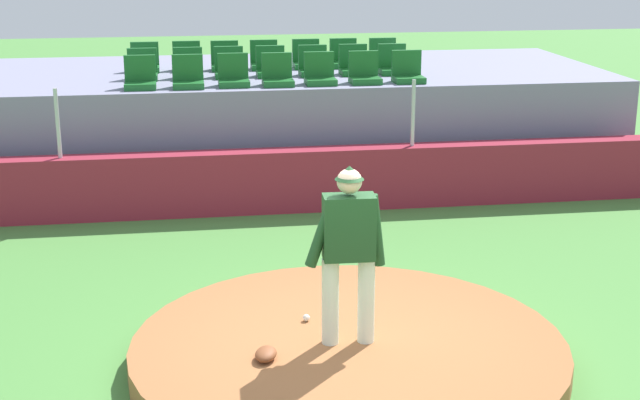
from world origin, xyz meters
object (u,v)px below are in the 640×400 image
Objects in this scene: stadium_chair_1 at (188,77)px; stadium_chair_6 at (408,72)px; stadium_chair_2 at (234,76)px; stadium_chair_15 at (187,61)px; stadium_chair_14 at (145,63)px; stadium_chair_16 at (225,61)px; stadium_chair_8 at (188,69)px; stadium_chair_9 at (229,68)px; baseball at (306,318)px; stadium_chair_4 at (320,74)px; stadium_chair_3 at (277,75)px; stadium_chair_18 at (306,59)px; stadium_chair_10 at (271,67)px; stadium_chair_7 at (143,70)px; stadium_chair_12 at (354,65)px; stadium_chair_13 at (393,65)px; stadium_chair_5 at (364,73)px; stadium_chair_0 at (140,78)px; stadium_chair_11 at (313,66)px; stadium_chair_17 at (264,60)px; stadium_chair_19 at (344,58)px; fielding_glove at (266,354)px; pitcher at (349,242)px; stadium_chair_20 at (383,58)px.

stadium_chair_1 is 1.00× the size of stadium_chair_6.
stadium_chair_15 is (-0.70, 1.79, 0.00)m from stadium_chair_2.
stadium_chair_14 is 1.38m from stadium_chair_16.
stadium_chair_8 is 1.00× the size of stadium_chair_9.
stadium_chair_6 is 3.96m from stadium_chair_15.
baseball is 0.15× the size of stadium_chair_4.
baseball is 0.15× the size of stadium_chair_14.
stadium_chair_18 is at bearing -111.31° from stadium_chair_3.
stadium_chair_14 is at bearing -22.29° from stadium_chair_10.
stadium_chair_18 is at bearing -91.16° from stadium_chair_4.
stadium_chair_12 is at bearing -179.41° from stadium_chair_7.
stadium_chair_13 is at bearing -156.58° from stadium_chair_3.
stadium_chair_14 is (0.01, 0.90, 0.00)m from stadium_chair_7.
stadium_chair_18 is at bearing -156.41° from stadium_chair_8.
baseball is 6.54m from stadium_chair_6.
stadium_chair_5 and stadium_chair_10 have the same top height.
stadium_chair_0 is 1.00× the size of stadium_chair_13.
stadium_chair_11 and stadium_chair_17 have the same top height.
stadium_chair_5 and stadium_chair_15 have the same top height.
stadium_chair_18 is at bearing -147.50° from stadium_chair_0.
stadium_chair_12 is at bearing 158.40° from stadium_chair_16.
stadium_chair_9 and stadium_chair_19 have the same top height.
stadium_chair_7 is 1.00× the size of stadium_chair_8.
stadium_chair_2 is 1.00× the size of stadium_chair_3.
baseball is at bearing 106.92° from stadium_chair_0.
fielding_glove is 0.60× the size of stadium_chair_13.
stadium_chair_14 is at bearing -13.74° from stadium_chair_12.
baseball is 0.15× the size of stadium_chair_15.
stadium_chair_10 is 1.11m from stadium_chair_16.
stadium_chair_14 reaches higher than baseball.
pitcher is at bearing 71.56° from stadium_chair_6.
stadium_chair_0 and stadium_chair_14 have the same top height.
stadium_chair_0 and stadium_chair_11 have the same top height.
stadium_chair_2 is 1.00× the size of stadium_chair_16.
stadium_chair_8 is 1.00× the size of stadium_chair_11.
stadium_chair_11 is (1.42, -0.02, 0.00)m from stadium_chair_9.
stadium_chair_6 and stadium_chair_19 have the same top height.
stadium_chair_2 is at bearing 128.54° from stadium_chair_8.
stadium_chair_1 is at bearing 89.78° from stadium_chair_15.
stadium_chair_6 is at bearing -179.91° from stadium_chair_3.
stadium_chair_4 is 1.00× the size of stadium_chair_7.
baseball is 8.02m from stadium_chair_14.
stadium_chair_20 is at bearing 179.28° from stadium_chair_15.
stadium_chair_7 and stadium_chair_14 have the same top height.
stadium_chair_13 is (4.20, -0.02, 0.00)m from stadium_chair_7.
stadium_chair_7 is 2.28m from stadium_chair_17.
stadium_chair_6 is (2.80, -0.05, 0.00)m from stadium_chair_2.
stadium_chair_17 reaches higher than fielding_glove.
stadium_chair_0 is 1.00× the size of stadium_chair_3.
stadium_chair_5 is at bearing 68.43° from stadium_chair_20.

